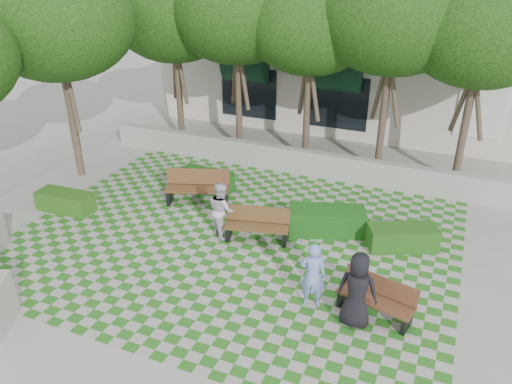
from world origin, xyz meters
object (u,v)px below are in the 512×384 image
at_px(person_dark, 357,290).
at_px(person_blue, 313,275).
at_px(hedge_east, 402,238).
at_px(person_white, 221,210).
at_px(hedge_midright, 327,221).
at_px(hedge_west, 65,201).
at_px(bench_east, 376,298).
at_px(bench_mid, 257,225).
at_px(hedge_midleft, 206,180).
at_px(bench_west, 198,187).

bearing_deg(person_dark, person_blue, -13.83).
height_order(hedge_east, person_white, person_white).
bearing_deg(hedge_east, hedge_midright, 179.73).
relative_size(hedge_east, hedge_midright, 0.86).
xyz_separation_m(hedge_west, person_blue, (8.43, -1.43, 0.51)).
relative_size(bench_east, hedge_midright, 0.84).
distance_m(person_blue, person_white, 3.83).
relative_size(bench_mid, hedge_west, 1.07).
distance_m(bench_east, hedge_midleft, 7.77).
bearing_deg(bench_west, bench_mid, -47.06).
distance_m(bench_mid, person_dark, 4.11).
height_order(hedge_midleft, person_white, person_white).
distance_m(hedge_midright, hedge_midleft, 4.69).
distance_m(bench_west, person_dark, 7.06).
distance_m(bench_mid, bench_west, 2.98).
relative_size(bench_mid, hedge_midleft, 1.02).
bearing_deg(hedge_midleft, bench_east, -33.01).
xyz_separation_m(bench_east, bench_west, (-6.31, 3.30, 0.08)).
xyz_separation_m(bench_east, hedge_midright, (-1.98, 3.05, -0.06)).
xyz_separation_m(hedge_east, person_dark, (-0.51, -3.53, 0.57)).
distance_m(bench_west, person_blue, 6.05).
relative_size(hedge_east, person_dark, 1.04).
relative_size(bench_mid, hedge_east, 1.02).
relative_size(hedge_midleft, person_blue, 1.13).
xyz_separation_m(hedge_midleft, person_white, (1.83, -2.48, 0.49)).
distance_m(person_dark, person_white, 4.87).
bearing_deg(hedge_midleft, hedge_east, -10.14).
bearing_deg(person_dark, hedge_east, -98.59).
bearing_deg(hedge_midright, hedge_west, -166.73).
bearing_deg(bench_mid, hedge_west, 173.10).
xyz_separation_m(hedge_east, hedge_west, (-9.99, -1.84, -0.01)).
xyz_separation_m(bench_mid, hedge_west, (-6.17, -0.72, -0.14)).
bearing_deg(person_dark, bench_west, -32.84).
distance_m(hedge_east, hedge_midleft, 6.76).
relative_size(bench_east, hedge_midleft, 0.97).
xyz_separation_m(bench_west, hedge_west, (-3.53, -2.10, -0.21)).
xyz_separation_m(bench_mid, person_blue, (2.26, -2.15, 0.36)).
relative_size(bench_east, person_dark, 1.01).
distance_m(bench_mid, hedge_midleft, 3.67).
height_order(bench_west, hedge_midright, bench_west).
xyz_separation_m(hedge_midright, hedge_west, (-7.86, -1.85, -0.07)).
bearing_deg(hedge_east, hedge_midleft, 169.86).
bearing_deg(hedge_west, hedge_midright, 13.27).
bearing_deg(bench_east, person_dark, -112.80).
height_order(hedge_midright, hedge_west, hedge_midright).
xyz_separation_m(bench_mid, hedge_midleft, (-2.85, 2.32, -0.13)).
relative_size(bench_east, hedge_west, 1.02).
xyz_separation_m(bench_mid, bench_west, (-2.64, 1.38, 0.06)).
height_order(bench_east, person_dark, person_dark).
height_order(hedge_midright, person_white, person_white).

